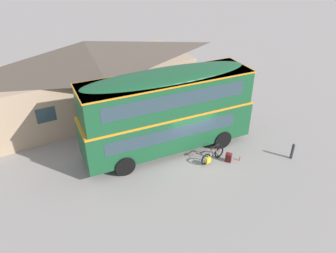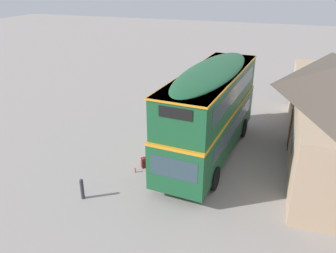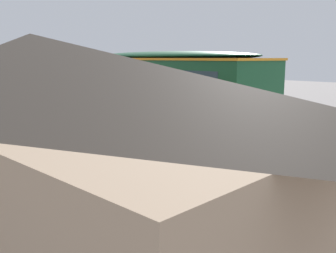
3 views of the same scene
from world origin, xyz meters
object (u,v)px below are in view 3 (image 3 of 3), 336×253
object	(u,v)px
double_decker_bus	(165,105)
backpack_on_ground	(171,142)
touring_bicycle	(176,145)
water_bottle_red_squeeze	(166,143)
kerb_bollard	(149,126)

from	to	relation	value
double_decker_bus	backpack_on_ground	distance (m)	4.30
touring_bicycle	water_bottle_red_squeeze	size ratio (longest dim) A/B	7.42
water_bottle_red_squeeze	kerb_bollard	xyz separation A→B (m)	(2.69, -1.23, 0.39)
touring_bicycle	water_bottle_red_squeeze	world-z (taller)	touring_bicycle
double_decker_bus	kerb_bollard	distance (m)	7.37
double_decker_bus	touring_bicycle	world-z (taller)	double_decker_bus
water_bottle_red_squeeze	backpack_on_ground	bearing A→B (deg)	158.87
water_bottle_red_squeeze	touring_bicycle	bearing A→B (deg)	154.36
double_decker_bus	kerb_bollard	world-z (taller)	double_decker_bus
backpack_on_ground	water_bottle_red_squeeze	world-z (taller)	backpack_on_ground
touring_bicycle	kerb_bollard	bearing A→B (deg)	-24.95
touring_bicycle	backpack_on_ground	distance (m)	0.93
double_decker_bus	touring_bicycle	size ratio (longest dim) A/B	5.76
backpack_on_ground	kerb_bollard	distance (m)	3.62
water_bottle_red_squeeze	kerb_bollard	bearing A→B (deg)	-24.58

